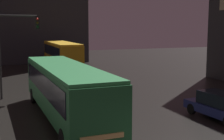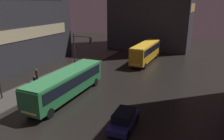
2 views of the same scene
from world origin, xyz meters
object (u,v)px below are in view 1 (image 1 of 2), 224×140
bus_near (65,86)px  car_taxi (220,106)px  bus_far (62,54)px  traffic_light_main (13,41)px

bus_near → car_taxi: bus_near is taller
bus_near → bus_far: (3.93, 18.61, 0.23)m
bus_near → bus_far: 19.02m
car_taxi → traffic_light_main: traffic_light_main is taller
bus_near → traffic_light_main: bearing=-71.7°
bus_near → car_taxi: bearing=158.0°
bus_near → bus_far: bearing=-102.3°
traffic_light_main → bus_near: bearing=-71.3°
bus_near → car_taxi: (8.13, -3.22, -1.12)m
bus_far → car_taxi: size_ratio=2.48×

